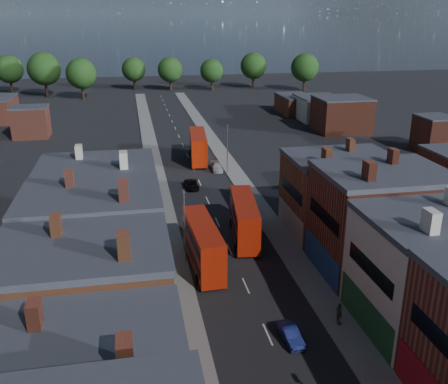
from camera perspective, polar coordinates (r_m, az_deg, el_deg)
name	(u,v)px	position (r m, az deg, el deg)	size (l,w,h in m)	color
pavement_west	(161,198)	(72.12, -7.25, -0.70)	(3.00, 200.00, 0.12)	gray
pavement_east	(249,192)	(73.91, 2.85, -0.05)	(3.00, 200.00, 0.12)	gray
lamp_post_2	(185,222)	(51.96, -4.53, -3.39)	(0.25, 0.70, 8.12)	slate
lamp_post_3	(227,146)	(81.62, 0.38, 5.30)	(0.25, 0.70, 8.12)	slate
bus_0	(203,244)	(51.88, -2.43, -5.95)	(3.21, 11.20, 4.79)	#B8200A
bus_1	(244,218)	(58.15, 2.33, -3.02)	(3.89, 11.29, 4.78)	red
bus_2	(198,146)	(89.42, -2.97, 5.26)	(3.80, 11.97, 5.08)	#B82008
car_1	(290,334)	(42.26, 7.56, -15.83)	(1.26, 3.62, 1.19)	navy
car_2	(191,185)	(75.70, -3.74, 0.85)	(1.99, 4.32, 1.20)	black
car_3	(217,167)	(84.19, -0.83, 2.86)	(1.71, 4.21, 1.22)	silver
ped_3	(339,314)	(44.49, 13.02, -13.41)	(1.15, 0.52, 1.97)	#625D54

